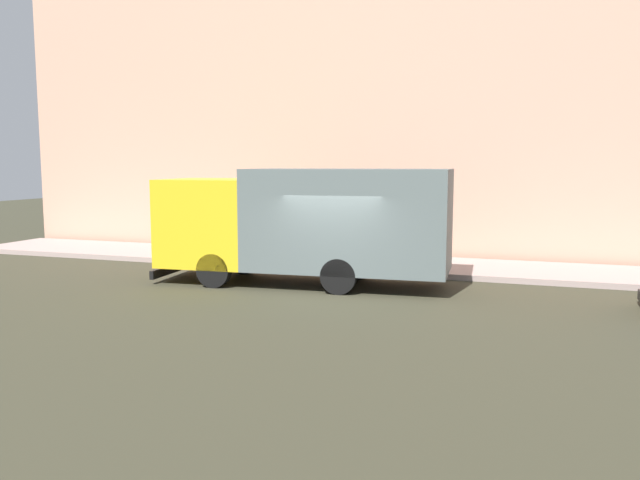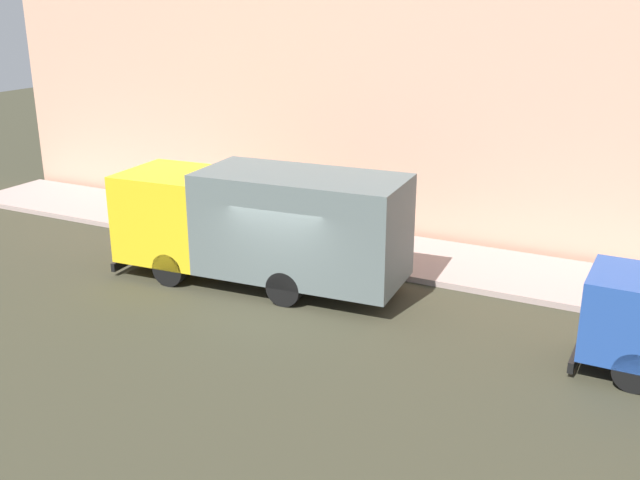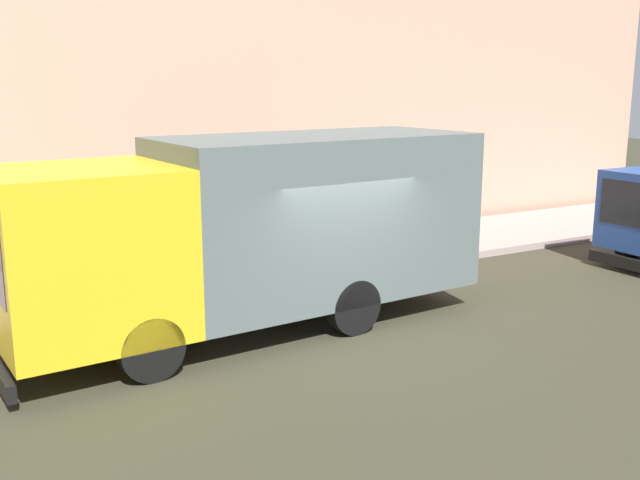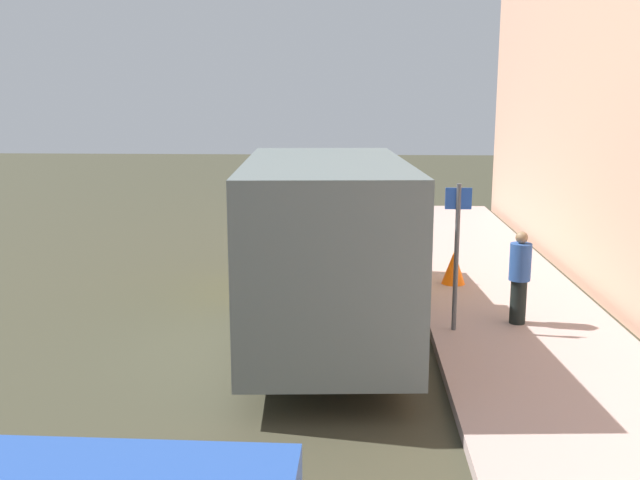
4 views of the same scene
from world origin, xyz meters
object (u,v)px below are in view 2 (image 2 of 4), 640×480
Objects in this scene: traffic_cone_orange at (231,224)px; street_sign_post at (312,205)px; large_utility_truck at (261,222)px; pedestrian_walking at (317,214)px.

traffic_cone_orange is 3.33m from street_sign_post.
pedestrian_walking is (3.44, 0.08, -0.70)m from large_utility_truck.
large_utility_truck reaches higher than pedestrian_walking.
large_utility_truck is at bearing 105.92° from pedestrian_walking.
pedestrian_walking is at bearing 19.94° from street_sign_post.
traffic_cone_orange is 0.28× the size of street_sign_post.
pedestrian_walking is at bearing -2.60° from large_utility_truck.
street_sign_post is at bearing 124.56° from pedestrian_walking.
large_utility_truck is 4.02m from traffic_cone_orange.
pedestrian_walking is at bearing -73.83° from traffic_cone_orange.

